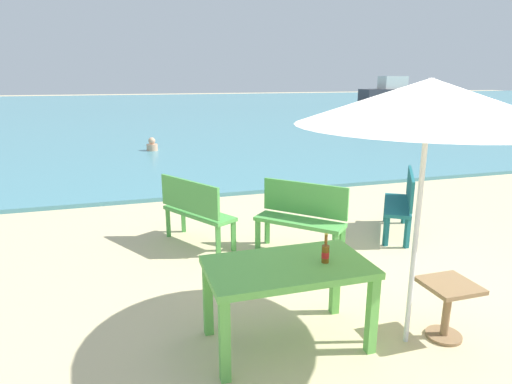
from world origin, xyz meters
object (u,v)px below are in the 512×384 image
boat_cargo_ship (397,95)px  side_table_wood (448,302)px  picnic_table_green (288,276)px  bench_green_left (302,214)px  bench_green_right (195,208)px  swimmer_person (152,145)px  patio_umbrella (429,102)px  beer_bottle_amber (325,252)px  bench_teal_center (403,200)px

boat_cargo_ship → side_table_wood: bearing=-123.4°
picnic_table_green → bench_green_left: size_ratio=1.26×
bench_green_right → swimmer_person: bench_green_right is taller
side_table_wood → boat_cargo_ship: boat_cargo_ship is taller
patio_umbrella → bench_green_left: 2.71m
patio_umbrella → bench_green_right: bearing=116.4°
picnic_table_green → boat_cargo_ship: boat_cargo_ship is taller
picnic_table_green → bench_green_right: bearing=98.6°
beer_bottle_amber → bench_teal_center: bearing=43.2°
bench_teal_center → swimmer_person: bench_teal_center is taller
beer_bottle_amber → patio_umbrella: 1.47m
side_table_wood → patio_umbrella: bearing=172.6°
beer_bottle_amber → bench_teal_center: size_ratio=0.22×
side_table_wood → boat_cargo_ship: size_ratio=0.09×
patio_umbrella → boat_cargo_ship: (18.80, 27.86, -1.22)m
picnic_table_green → patio_umbrella: size_ratio=0.61×
side_table_wood → bench_teal_center: (1.22, 2.45, 0.19)m
picnic_table_green → bench_green_left: 2.11m
patio_umbrella → side_table_wood: bearing=-7.4°
picnic_table_green → beer_bottle_amber: bearing=-11.4°
patio_umbrella → picnic_table_green: bearing=164.0°
beer_bottle_amber → bench_green_left: bearing=72.8°
swimmer_person → picnic_table_green: bearing=-87.6°
beer_bottle_amber → swimmer_person: 10.70m
picnic_table_green → boat_cargo_ship: bearing=54.3°
picnic_table_green → boat_cargo_ship: 33.96m
side_table_wood → bench_green_right: bench_green_right is taller
bench_green_right → bench_green_left: bearing=-27.4°
bench_teal_center → boat_cargo_ship: (17.21, 25.46, 0.35)m
boat_cargo_ship → bench_teal_center: bearing=-124.1°
picnic_table_green → bench_teal_center: bearing=38.7°
picnic_table_green → bench_teal_center: (2.63, 2.11, -0.11)m
patio_umbrella → side_table_wood: (0.37, -0.05, -1.76)m
patio_umbrella → side_table_wood: patio_umbrella is taller
bench_teal_center → swimmer_person: bearing=109.9°
picnic_table_green → bench_teal_center: bench_teal_center is taller
bench_green_left → swimmer_person: 8.81m
bench_green_left → bench_green_right: 1.48m
bench_green_left → swimmer_person: (-1.37, 8.69, -0.30)m
bench_teal_center → picnic_table_green: bearing=-141.3°
picnic_table_green → bench_green_right: bench_green_right is taller
bench_green_left → boat_cargo_ship: 31.88m
swimmer_person → beer_bottle_amber: bearing=-85.9°
beer_bottle_amber → bench_teal_center: beer_bottle_amber is taller
side_table_wood → bench_green_right: (-1.80, 2.93, 0.19)m
patio_umbrella → bench_green_left: (-0.11, 2.20, -1.58)m
bench_green_right → patio_umbrella: bearing=-63.6°
side_table_wood → bench_green_right: bearing=121.6°
picnic_table_green → patio_umbrella: 1.82m
beer_bottle_amber → bench_green_right: bearing=105.0°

